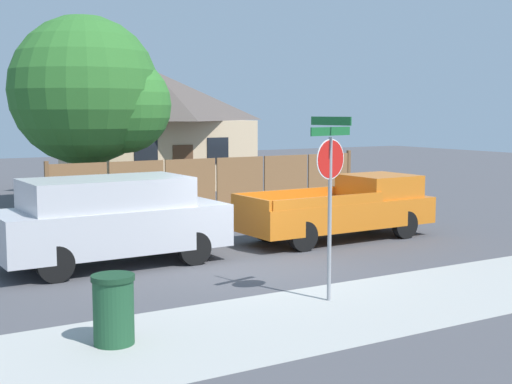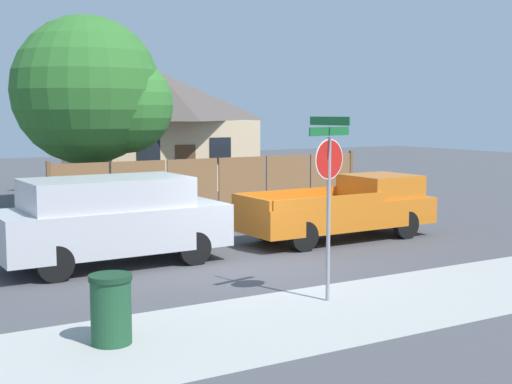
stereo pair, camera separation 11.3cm
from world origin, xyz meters
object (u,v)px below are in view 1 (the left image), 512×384
object	(u,v)px
red_suv	(111,218)
trash_bin	(114,309)
stop_sign	(330,176)
orange_pickup	(344,208)
oak_tree	(93,94)
house	(156,128)

from	to	relation	value
red_suv	trash_bin	distance (m)	5.45
stop_sign	trash_bin	distance (m)	4.48
red_suv	orange_pickup	xyz separation A→B (m)	(6.41, 0.00, -0.23)
oak_tree	orange_pickup	distance (m)	10.20
red_suv	orange_pickup	world-z (taller)	red_suv
stop_sign	orange_pickup	bearing A→B (deg)	37.75
house	oak_tree	size ratio (longest dim) A/B	1.17
red_suv	stop_sign	xyz separation A→B (m)	(2.32, -4.80, 1.19)
orange_pickup	trash_bin	xyz separation A→B (m)	(-8.21, -5.12, -0.30)
stop_sign	oak_tree	bearing A→B (deg)	77.01
orange_pickup	trash_bin	size ratio (longest dim) A/B	5.26
red_suv	stop_sign	bearing A→B (deg)	-65.11
stop_sign	trash_bin	world-z (taller)	stop_sign
orange_pickup	stop_sign	xyz separation A→B (m)	(-4.09, -4.80, 1.42)
orange_pickup	stop_sign	world-z (taller)	stop_sign
house	stop_sign	world-z (taller)	house
oak_tree	trash_bin	distance (m)	15.11
orange_pickup	stop_sign	distance (m)	6.46
oak_tree	trash_bin	world-z (taller)	oak_tree
oak_tree	red_suv	size ratio (longest dim) A/B	1.32
house	orange_pickup	size ratio (longest dim) A/B	1.43
house	oak_tree	distance (m)	7.36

